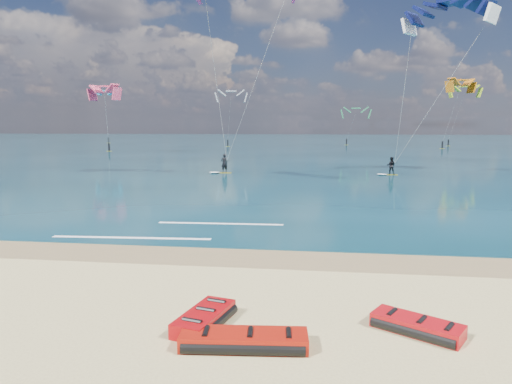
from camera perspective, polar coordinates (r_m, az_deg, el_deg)
ground at (r=52.86m, az=0.36°, el=3.43°), size 320.00×320.00×0.00m
wet_sand_strip at (r=17.17m, az=-14.85°, el=-7.40°), size 320.00×2.40×0.01m
sea at (r=116.54m, az=4.19°, el=6.15°), size 320.00×200.00×0.04m
packed_kite_left at (r=10.05m, az=-1.52°, el=-18.85°), size 2.92×1.30×0.39m
packed_kite_mid at (r=11.25m, az=19.42°, el=-16.24°), size 2.36×1.99×0.38m
packed_kite_right at (r=11.05m, az=-6.48°, el=-16.26°), size 1.59×2.26×0.41m
kitesurfer_main at (r=40.98m, az=-2.66°, el=15.63°), size 10.35×6.23×18.69m
kitesurfer_far at (r=41.08m, az=19.71°, el=12.42°), size 8.64×8.36×15.12m
shoreline_foam at (r=20.16m, az=-9.94°, el=-4.77°), size 9.27×3.62×0.01m
distant_kites at (r=92.46m, az=3.62°, el=9.08°), size 85.49×35.99×12.47m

